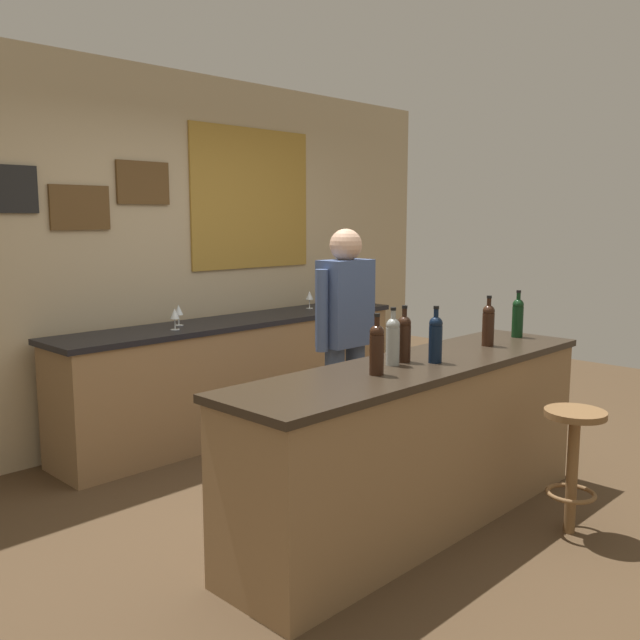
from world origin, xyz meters
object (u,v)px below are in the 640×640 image
at_px(wine_bottle_d, 436,338).
at_px(wine_bottle_c, 404,337).
at_px(wine_glass_d, 338,294).
at_px(bar_stool, 573,450).
at_px(wine_bottle_a, 377,348).
at_px(wine_glass_c, 309,296).
at_px(wine_bottle_b, 393,339).
at_px(wine_glass_a, 175,314).
at_px(bartender, 345,334).
at_px(wine_bottle_e, 488,324).
at_px(wine_glass_b, 179,311).
at_px(wine_bottle_f, 518,316).

bearing_deg(wine_bottle_d, wine_bottle_c, 127.93).
bearing_deg(wine_glass_d, bar_stool, -111.68).
xyz_separation_m(bar_stool, wine_bottle_a, (-0.90, 0.62, 0.60)).
relative_size(wine_glass_c, wine_glass_d, 1.00).
bearing_deg(wine_bottle_b, wine_glass_c, 55.44).
height_order(wine_glass_a, wine_glass_c, same).
bearing_deg(bar_stool, wine_glass_d, 68.32).
bearing_deg(wine_glass_c, wine_bottle_b, -124.56).
xyz_separation_m(bartender, wine_glass_d, (1.25, 1.23, 0.07)).
relative_size(bar_stool, wine_glass_a, 4.39).
bearing_deg(wine_glass_a, wine_bottle_a, -94.50).
relative_size(wine_bottle_b, wine_bottle_e, 1.00).
xyz_separation_m(wine_bottle_c, wine_bottle_d, (0.10, -0.13, 0.00)).
relative_size(bartender, wine_bottle_a, 5.29).
bearing_deg(wine_glass_b, wine_glass_d, -1.42).
height_order(wine_bottle_b, wine_bottle_e, same).
relative_size(bartender, wine_glass_d, 10.45).
xyz_separation_m(bartender, wine_bottle_c, (-0.38, -0.78, 0.12)).
bearing_deg(bartender, wine_bottle_b, -121.96).
bearing_deg(wine_bottle_c, bartender, 63.71).
xyz_separation_m(wine_bottle_a, wine_bottle_e, (1.07, 0.02, 0.00)).
bearing_deg(wine_bottle_b, wine_bottle_e, -4.38).
bearing_deg(wine_glass_c, wine_glass_a, -174.04).
distance_m(bar_stool, wine_glass_a, 2.77).
relative_size(bar_stool, wine_bottle_f, 2.22).
bearing_deg(wine_bottle_a, wine_bottle_d, -4.94).
height_order(bar_stool, wine_bottle_b, wine_bottle_b).
xyz_separation_m(bartender, wine_glass_a, (-0.57, 1.12, 0.07)).
relative_size(wine_bottle_a, wine_glass_c, 1.97).
xyz_separation_m(wine_bottle_f, wine_glass_d, (0.50, 2.05, -0.05)).
height_order(wine_bottle_d, wine_glass_c, wine_bottle_d).
xyz_separation_m(wine_bottle_f, wine_glass_b, (-1.19, 2.09, -0.05)).
relative_size(wine_bottle_a, wine_bottle_c, 1.00).
relative_size(bar_stool, wine_glass_b, 4.39).
distance_m(wine_glass_b, wine_glass_c, 1.36).
xyz_separation_m(wine_bottle_b, wine_glass_c, (1.42, 2.06, -0.05)).
xyz_separation_m(bar_stool, wine_glass_b, (-0.60, 2.76, 0.55)).
distance_m(wine_bottle_a, wine_glass_d, 2.88).
bearing_deg(wine_glass_d, wine_glass_a, -176.56).
bearing_deg(wine_glass_c, wine_bottle_e, -105.25).
bearing_deg(wine_bottle_d, wine_bottle_f, 4.80).
xyz_separation_m(wine_glass_a, wine_glass_c, (1.50, 0.16, 0.00)).
distance_m(bartender, wine_glass_d, 1.76).
bearing_deg(wine_bottle_e, wine_bottle_a, -178.85).
relative_size(wine_bottle_d, wine_bottle_f, 1.00).
xyz_separation_m(wine_bottle_d, wine_bottle_e, (0.63, 0.06, 0.00)).
xyz_separation_m(wine_bottle_c, wine_glass_a, (-0.18, 1.90, -0.05)).
height_order(wine_bottle_a, wine_bottle_c, same).
height_order(wine_bottle_d, wine_glass_b, wine_bottle_d).
relative_size(wine_bottle_c, wine_bottle_f, 1.00).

